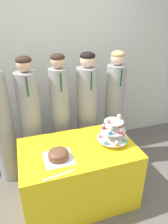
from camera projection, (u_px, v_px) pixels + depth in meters
ground_plane at (89, 224)px, 2.07m from camera, size 16.00×16.00×0.00m
wall_back at (53, 63)px, 2.85m from camera, size 9.00×0.06×2.70m
table at (78, 174)px, 2.24m from camera, size 1.21×0.75×0.71m
round_cake at (58, 155)px, 1.90m from camera, size 0.28×0.28×0.10m
cake_knife at (54, 177)px, 1.70m from camera, size 0.28×0.07×0.01m
cupcake_stand at (113, 131)px, 2.12m from camera, size 0.34×0.34×0.32m
student_0 at (2, 126)px, 2.39m from camera, size 0.26×0.26×1.58m
student_1 at (31, 123)px, 2.49m from camera, size 0.27×0.27×1.57m
student_2 at (61, 117)px, 2.59m from camera, size 0.24×0.25×1.58m
student_3 at (87, 114)px, 2.69m from camera, size 0.28×0.28×1.58m
student_4 at (114, 110)px, 2.80m from camera, size 0.26×0.26×1.57m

